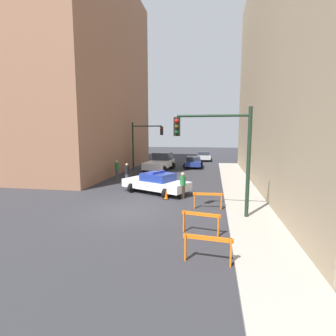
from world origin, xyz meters
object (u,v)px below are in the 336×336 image
at_px(traffic_light_far, 143,139).
at_px(pedestrian_sidewalk, 183,185).
at_px(barrier_mid, 201,219).
at_px(pedestrian_crossing, 127,173).
at_px(traffic_light_near, 224,146).
at_px(parked_car_near, 193,162).
at_px(traffic_cone, 166,194).
at_px(police_car, 156,183).
at_px(barrier_back, 208,198).
at_px(white_truck, 160,162).
at_px(parked_car_mid, 203,156).
at_px(barrier_front, 208,245).
at_px(pedestrian_corner, 117,169).

xyz_separation_m(traffic_light_far, pedestrian_sidewalk, (5.72, -11.47, -2.54)).
bearing_deg(barrier_mid, pedestrian_crossing, 123.55).
xyz_separation_m(traffic_light_near, traffic_light_far, (-8.03, 14.88, -0.13)).
height_order(parked_car_near, traffic_cone, parked_car_near).
height_order(police_car, barrier_back, police_car).
bearing_deg(police_car, white_truck, 35.57).
bearing_deg(police_car, barrier_back, -106.75).
relative_size(white_truck, barrier_back, 3.49).
bearing_deg(police_car, parked_car_mid, 19.11).
relative_size(barrier_front, barrier_back, 1.00).
relative_size(traffic_light_near, traffic_light_far, 1.00).
relative_size(police_car, white_truck, 0.90).
distance_m(parked_car_near, traffic_cone, 15.20).
distance_m(parked_car_mid, barrier_mid, 28.28).
relative_size(parked_car_mid, traffic_cone, 6.78).
height_order(white_truck, barrier_mid, white_truck).
xyz_separation_m(white_truck, traffic_cone, (2.80, -11.97, -0.59)).
bearing_deg(pedestrian_corner, white_truck, -45.09).
bearing_deg(traffic_cone, barrier_back, -32.94).
bearing_deg(pedestrian_sidewalk, parked_car_mid, -4.42).
height_order(parked_car_near, barrier_back, parked_car_near).
height_order(parked_car_mid, barrier_mid, parked_car_mid).
xyz_separation_m(parked_car_near, traffic_cone, (-0.55, -15.18, -0.36)).
xyz_separation_m(parked_car_near, parked_car_mid, (0.89, 7.79, 0.00)).
distance_m(pedestrian_sidewalk, barrier_back, 2.61).
bearing_deg(police_car, traffic_cone, -122.94).
relative_size(pedestrian_corner, barrier_back, 1.04).
height_order(barrier_mid, barrier_back, same).
bearing_deg(pedestrian_sidewalk, police_car, 55.64).
relative_size(police_car, traffic_cone, 7.68).
relative_size(police_car, barrier_mid, 3.18).
distance_m(traffic_light_far, barrier_mid, 18.76).
xyz_separation_m(parked_car_near, pedestrian_corner, (-6.19, -8.72, 0.19)).
distance_m(traffic_light_far, barrier_back, 15.63).
bearing_deg(pedestrian_sidewalk, traffic_light_near, -149.12).
distance_m(traffic_light_far, police_car, 11.28).
bearing_deg(pedestrian_corner, barrier_mid, -163.36).
bearing_deg(police_car, traffic_light_near, -111.58).
bearing_deg(police_car, pedestrian_crossing, 72.27).
xyz_separation_m(police_car, white_truck, (-1.86, 10.44, 0.18)).
relative_size(parked_car_mid, pedestrian_sidewalk, 2.68).
bearing_deg(white_truck, parked_car_near, 50.24).
relative_size(white_truck, parked_car_near, 1.28).
relative_size(traffic_light_far, traffic_cone, 7.93).
bearing_deg(parked_car_mid, barrier_back, -92.46).
bearing_deg(pedestrian_crossing, pedestrian_sidewalk, 77.43).
bearing_deg(parked_car_near, barrier_front, -87.18).
bearing_deg(white_truck, pedestrian_corner, -110.81).
relative_size(traffic_light_far, parked_car_near, 1.19).
bearing_deg(traffic_cone, traffic_light_far, 111.69).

